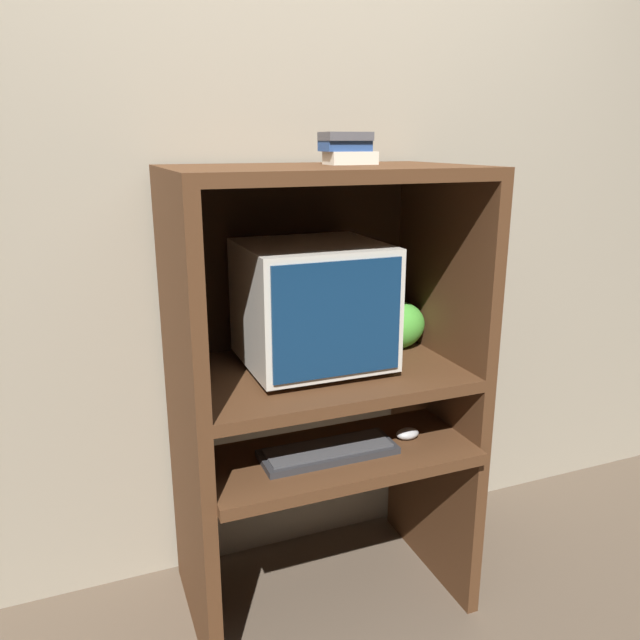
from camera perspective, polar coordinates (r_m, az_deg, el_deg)
wall_back at (r=2.14m, az=-3.29°, el=10.88°), size 6.00×0.06×2.60m
desk_base at (r=2.09m, az=0.58°, el=-16.11°), size 0.88×0.60×0.60m
desk_monitor_shelf at (r=1.95m, az=0.18°, el=-5.81°), size 0.88×0.56×0.22m
hutch_upper at (r=1.86m, az=-0.18°, el=7.51°), size 0.88×0.56×0.61m
crt_monitor at (r=1.88m, az=-0.69°, el=1.45°), size 0.42×0.40×0.38m
keyboard at (r=1.87m, az=0.76°, el=-11.90°), size 0.40×0.15×0.03m
mouse at (r=1.98m, az=8.00°, el=-10.25°), size 0.07×0.05×0.03m
snack_bag at (r=2.10m, az=7.05°, el=-0.48°), size 0.19×0.15×0.16m
book_stack at (r=1.89m, az=2.51°, el=15.41°), size 0.16×0.10×0.09m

